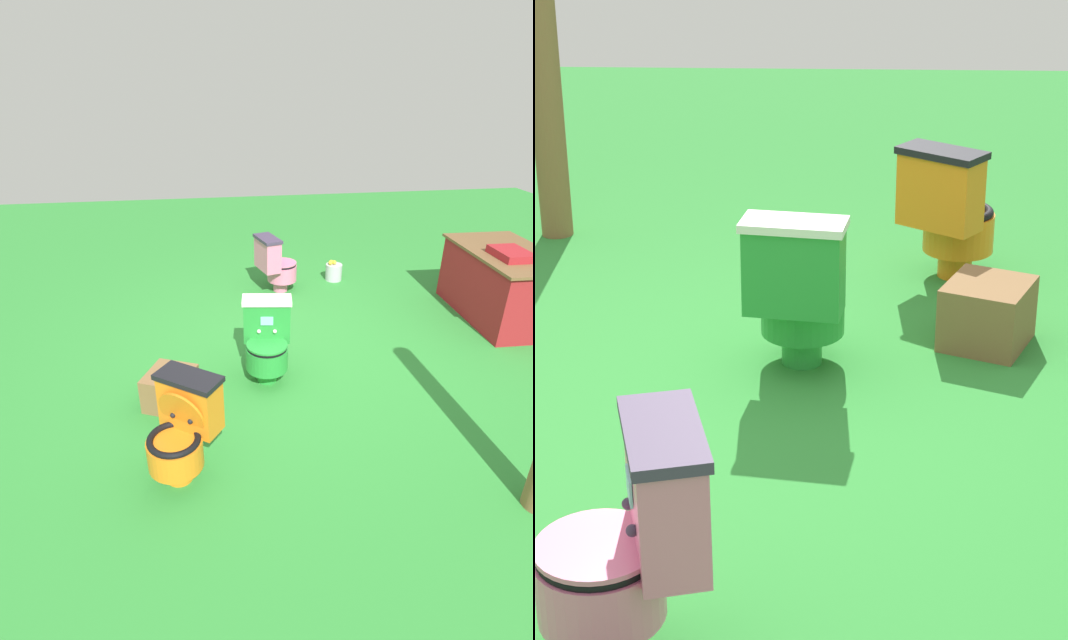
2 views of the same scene
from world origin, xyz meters
The scene contains 7 objects.
ground centered at (0.00, 0.00, 0.00)m, with size 14.00×14.00×0.00m, color #2D8433.
toilet_pink centered at (-1.47, -0.01, 0.37)m, with size 0.52×0.58×0.73m.
toilet_green centered at (0.44, -0.41, 0.37)m, with size 0.54×0.47×0.73m.
toilet_orange centered at (1.55, -1.14, 0.37)m, with size 0.63×0.61×0.73m.
vendor_table centered at (-0.40, 2.38, 0.39)m, with size 1.49×0.91×0.85m.
small_crate centered at (0.75, -1.26, 0.15)m, with size 0.39×0.36×0.30m, color brown.
lemon_bucket centered at (-1.74, 0.83, 0.12)m, with size 0.22×0.22×0.28m.
Camera 1 is at (4.11, -0.96, 2.44)m, focal length 26.91 mm.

